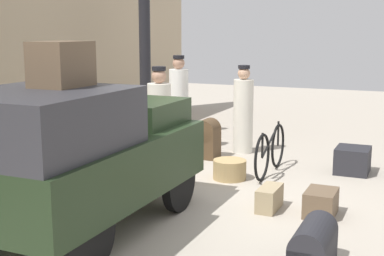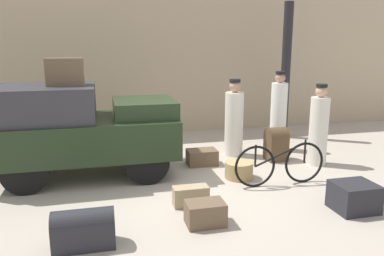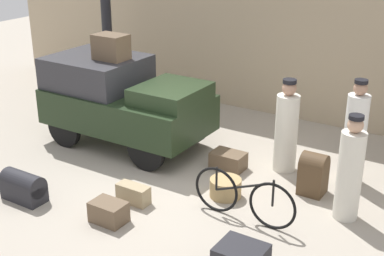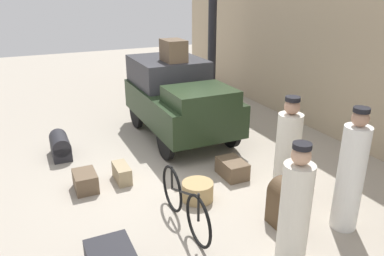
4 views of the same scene
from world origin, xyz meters
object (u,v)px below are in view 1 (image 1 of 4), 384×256
bicycle (270,151)px  suitcase_tan_flat (313,246)px  wicker_basket (230,169)px  truck (77,152)px  porter_standing_middle (159,120)px  trunk_large_brown (321,203)px  trunk_on_truck_roof (62,64)px  suitcase_black_upright (164,170)px  trunk_wicker_pale (269,198)px  suitcase_small_leather (207,138)px  porter_with_bicycle (243,113)px  porter_carrying_trunk (179,107)px  trunk_umber_medium (353,160)px

bicycle → suitcase_tan_flat: size_ratio=2.27×
wicker_basket → truck: bearing=163.4°
porter_standing_middle → trunk_large_brown: 3.53m
truck → trunk_on_truck_roof: bearing=180.0°
suitcase_black_upright → trunk_large_brown: trunk_large_brown is taller
truck → suitcase_black_upright: (2.39, 0.10, -0.81)m
truck → porter_standing_middle: truck is taller
suitcase_black_upright → trunk_wicker_pale: 2.05m
wicker_basket → suitcase_small_leather: bearing=36.6°
bicycle → porter_with_bicycle: porter_with_bicycle is taller
porter_with_bicycle → trunk_large_brown: (-3.01, -2.06, -0.61)m
porter_with_bicycle → suitcase_tan_flat: bearing=-153.7°
bicycle → porter_with_bicycle: bearing=34.9°
porter_standing_middle → bicycle: bearing=-85.3°
porter_standing_middle → porter_carrying_trunk: size_ratio=0.93×
bicycle → porter_standing_middle: (-0.16, 1.97, 0.40)m
suitcase_small_leather → trunk_umber_medium: suitcase_small_leather is taller
bicycle → suitcase_black_upright: size_ratio=2.78×
truck → porter_standing_middle: size_ratio=1.91×
wicker_basket → trunk_wicker_pale: wicker_basket is taller
porter_with_bicycle → trunk_wicker_pale: bearing=-155.5°
porter_carrying_trunk → suitcase_small_leather: bearing=-118.1°
suitcase_small_leather → trunk_wicker_pale: 3.01m
suitcase_small_leather → suitcase_black_upright: bearing=177.7°
porter_with_bicycle → trunk_umber_medium: porter_with_bicycle is taller
bicycle → trunk_large_brown: bicycle is taller
porter_standing_middle → suitcase_small_leather: (0.76, -0.59, -0.41)m
porter_with_bicycle → trunk_on_truck_roof: trunk_on_truck_roof is taller
wicker_basket → porter_standing_middle: bearing=74.1°
trunk_on_truck_roof → porter_carrying_trunk: bearing=9.7°
porter_carrying_trunk → suitcase_small_leather: (-0.41, -0.77, -0.48)m
truck → trunk_on_truck_roof: trunk_on_truck_roof is taller
bicycle → trunk_wicker_pale: bearing=-164.6°
porter_carrying_trunk → trunk_wicker_pale: porter_carrying_trunk is taller
wicker_basket → trunk_on_truck_roof: trunk_on_truck_roof is taller
trunk_umber_medium → wicker_basket: bearing=124.3°
trunk_umber_medium → porter_with_bicycle: bearing=71.9°
trunk_on_truck_roof → suitcase_black_upright: bearing=2.1°
trunk_umber_medium → porter_standing_middle: bearing=103.5°
trunk_large_brown → wicker_basket: bearing=55.8°
trunk_large_brown → truck: bearing=124.7°
truck → trunk_wicker_pale: (1.68, -1.83, -0.81)m
porter_with_bicycle → trunk_on_truck_roof: 5.12m
porter_carrying_trunk → suitcase_tan_flat: porter_carrying_trunk is taller
porter_carrying_trunk → trunk_umber_medium: porter_carrying_trunk is taller
suitcase_black_upright → trunk_on_truck_roof: 3.18m
suitcase_tan_flat → trunk_wicker_pale: size_ratio=1.36×
suitcase_tan_flat → trunk_large_brown: size_ratio=1.40×
suitcase_black_upright → suitcase_small_leather: 1.66m
wicker_basket → suitcase_black_upright: bearing=116.2°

